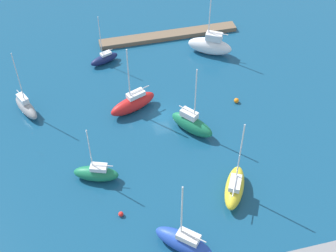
{
  "coord_description": "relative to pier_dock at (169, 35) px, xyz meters",
  "views": [
    {
      "loc": [
        11.2,
        48.74,
        47.52
      ],
      "look_at": [
        0.0,
        3.73,
        1.5
      ],
      "focal_mm": 49.76,
      "sensor_mm": 36.0,
      "label": 1
    }
  ],
  "objects": [
    {
      "name": "water",
      "position": [
        5.95,
        19.73,
        -0.4
      ],
      "size": [
        160.0,
        160.0,
        0.0
      ],
      "primitive_type": "plane",
      "color": "navy",
      "rests_on": "ground"
    },
    {
      "name": "sailboat_yellow_by_breakwater",
      "position": [
        0.48,
        35.81,
        0.94
      ],
      "size": [
        5.2,
        7.04,
        11.93
      ],
      "rotation": [
        0.0,
        0.0,
        4.22
      ],
      "color": "yellow",
      "rests_on": "water"
    },
    {
      "name": "mooring_buoy_orange",
      "position": [
        -5.78,
        19.54,
        -0.01
      ],
      "size": [
        0.77,
        0.77,
        0.77
      ],
      "primitive_type": "sphere",
      "color": "orange",
      "rests_on": "water"
    },
    {
      "name": "sailboat_gray_along_channel",
      "position": [
        25.29,
        14.11,
        0.77
      ],
      "size": [
        4.05,
        6.05,
        10.98
      ],
      "rotation": [
        0.0,
        0.0,
        2.01
      ],
      "color": "gray",
      "rests_on": "water"
    },
    {
      "name": "sailboat_green_outer_mooring",
      "position": [
        2.58,
        23.79,
        1.06
      ],
      "size": [
        5.9,
        6.62,
        11.3
      ],
      "rotation": [
        0.0,
        0.0,
        2.25
      ],
      "color": "#19724C",
      "rests_on": "water"
    },
    {
      "name": "sailboat_red_mid_basin",
      "position": [
        9.79,
        17.36,
        0.94
      ],
      "size": [
        7.78,
        4.81,
        11.16
      ],
      "rotation": [
        0.0,
        0.0,
        0.38
      ],
      "color": "red",
      "rests_on": "water"
    },
    {
      "name": "sailboat_white_far_north",
      "position": [
        -5.68,
        6.41,
        1.24
      ],
      "size": [
        7.75,
        6.01,
        11.76
      ],
      "rotation": [
        0.0,
        0.0,
        5.74
      ],
      "color": "white",
      "rests_on": "water"
    },
    {
      "name": "sailboat_green_east_end",
      "position": [
        16.9,
        29.18,
        0.69
      ],
      "size": [
        6.22,
        3.95,
        8.89
      ],
      "rotation": [
        0.0,
        0.0,
        5.93
      ],
      "color": "#19724C",
      "rests_on": "water"
    },
    {
      "name": "pier_dock",
      "position": [
        0.0,
        0.0,
        0.0
      ],
      "size": [
        24.87,
        2.32,
        0.79
      ],
      "primitive_type": "cube",
      "color": "brown",
      "rests_on": "ground"
    },
    {
      "name": "mooring_buoy_red",
      "position": [
        14.86,
        35.63,
        -0.08
      ],
      "size": [
        0.64,
        0.64,
        0.64
      ],
      "primitive_type": "sphere",
      "color": "red",
      "rests_on": "water"
    },
    {
      "name": "sailboat_blue_off_beacon",
      "position": [
        8.65,
        41.71,
        0.9
      ],
      "size": [
        6.79,
        6.48,
        11.08
      ],
      "rotation": [
        0.0,
        0.0,
        5.54
      ],
      "color": "#2347B2",
      "rests_on": "water"
    },
    {
      "name": "sailboat_navy_inner_mooring",
      "position": [
        12.27,
        4.79,
        0.47
      ],
      "size": [
        5.25,
        3.28,
        8.97
      ],
      "rotation": [
        0.0,
        0.0,
        0.38
      ],
      "color": "#141E4C",
      "rests_on": "water"
    }
  ]
}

